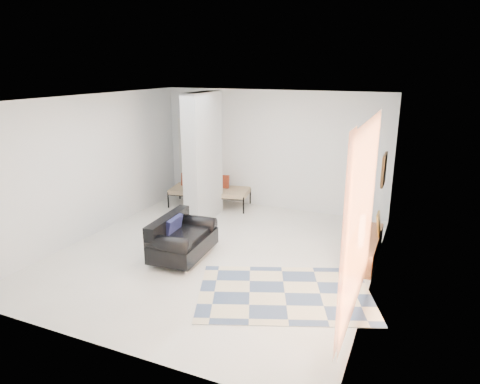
% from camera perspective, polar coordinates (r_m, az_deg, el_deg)
% --- Properties ---
extents(floor, '(6.00, 6.00, 0.00)m').
position_cam_1_polar(floor, '(7.97, -3.16, -8.17)').
color(floor, beige).
rests_on(floor, ground).
extents(ceiling, '(6.00, 6.00, 0.00)m').
position_cam_1_polar(ceiling, '(7.26, -3.52, 12.34)').
color(ceiling, white).
rests_on(ceiling, wall_back).
extents(wall_back, '(6.00, 0.00, 6.00)m').
position_cam_1_polar(wall_back, '(10.19, 4.30, 5.56)').
color(wall_back, silver).
rests_on(wall_back, ground).
extents(wall_front, '(6.00, 0.00, 6.00)m').
position_cam_1_polar(wall_front, '(5.14, -18.63, -6.35)').
color(wall_front, silver).
rests_on(wall_front, ground).
extents(wall_left, '(0.00, 6.00, 6.00)m').
position_cam_1_polar(wall_left, '(9.04, -19.12, 3.30)').
color(wall_left, silver).
rests_on(wall_left, ground).
extents(wall_right, '(0.00, 6.00, 6.00)m').
position_cam_1_polar(wall_right, '(6.76, 17.98, -0.85)').
color(wall_right, silver).
rests_on(wall_right, ground).
extents(partition_column, '(0.35, 1.20, 2.80)m').
position_cam_1_polar(partition_column, '(9.37, -4.95, 4.58)').
color(partition_column, '#A5A9AC').
rests_on(partition_column, floor).
extents(hallway_door, '(0.85, 0.06, 2.04)m').
position_cam_1_polar(hallway_door, '(11.09, -6.13, 4.40)').
color(hallway_door, silver).
rests_on(hallway_door, floor).
extents(curtain, '(0.00, 2.55, 2.55)m').
position_cam_1_polar(curtain, '(5.66, 15.97, -3.46)').
color(curtain, '#FD8142').
rests_on(curtain, wall_right).
extents(wall_art, '(0.04, 0.45, 0.55)m').
position_cam_1_polar(wall_art, '(7.57, 18.66, 2.85)').
color(wall_art, '#38230F').
rests_on(wall_art, wall_right).
extents(media_console, '(0.45, 1.66, 0.80)m').
position_cam_1_polar(media_console, '(8.03, 16.30, -7.06)').
color(media_console, brown).
rests_on(media_console, floor).
extents(loveseat, '(0.88, 1.41, 0.76)m').
position_cam_1_polar(loveseat, '(7.73, -7.93, -6.17)').
color(loveseat, silver).
rests_on(loveseat, floor).
extents(daybed, '(2.02, 1.14, 0.77)m').
position_cam_1_polar(daybed, '(10.50, -4.15, 0.34)').
color(daybed, black).
rests_on(daybed, floor).
extents(area_rug, '(3.04, 2.56, 0.01)m').
position_cam_1_polar(area_rug, '(6.70, 5.98, -13.26)').
color(area_rug, beige).
rests_on(area_rug, floor).
extents(cylinder_lamp, '(0.10, 0.10, 0.56)m').
position_cam_1_polar(cylinder_lamp, '(7.42, 15.93, -5.05)').
color(cylinder_lamp, beige).
rests_on(cylinder_lamp, media_console).
extents(bronze_figurine, '(0.14, 0.14, 0.25)m').
position_cam_1_polar(bronze_figurine, '(8.29, 16.51, -3.92)').
color(bronze_figurine, black).
rests_on(bronze_figurine, media_console).
extents(vase, '(0.18, 0.18, 0.18)m').
position_cam_1_polar(vase, '(7.85, 16.01, -5.34)').
color(vase, '#B9C4BE').
rests_on(vase, media_console).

